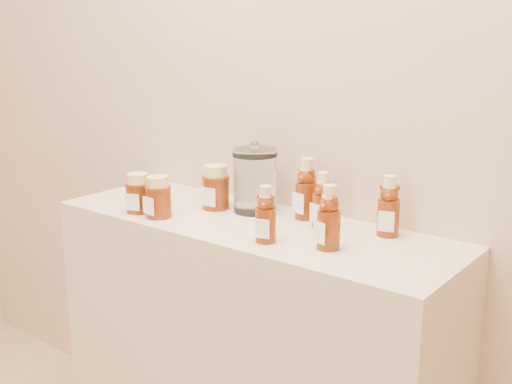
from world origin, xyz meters
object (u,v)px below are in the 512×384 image
Objects in this scene: display_table at (251,367)px; bear_bottle_front_left at (266,210)px; bear_bottle_back_left at (306,185)px; glass_canister at (255,178)px; honey_jar_left at (138,193)px.

bear_bottle_front_left is (0.13, -0.11, 0.53)m from display_table.
display_table is 6.09× the size of bear_bottle_back_left.
glass_canister is (-0.19, 0.20, 0.02)m from bear_bottle_front_left.
bear_bottle_back_left reaches higher than honey_jar_left.
display_table is 10.32× the size of honey_jar_left.
bear_bottle_front_left is at bearing -46.34° from glass_canister.
honey_jar_left reaches higher than display_table.
bear_bottle_back_left is 0.49m from honey_jar_left.
bear_bottle_front_left reaches higher than display_table.
bear_bottle_back_left is (0.10, 0.13, 0.55)m from display_table.
display_table is at bearing 0.51° from honey_jar_left.
bear_bottle_front_left is at bearing -18.38° from honey_jar_left.
glass_canister is (-0.16, -0.03, 0.00)m from bear_bottle_back_left.
display_table is at bearing 122.73° from bear_bottle_front_left.
bear_bottle_back_left is 0.96× the size of glass_canister.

